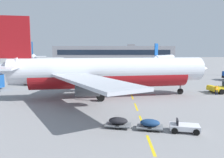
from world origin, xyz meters
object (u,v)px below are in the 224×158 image
Objects in this scene: ground_power_truck at (33,76)px; airliner_far_center at (31,58)px; ground_crew_worker at (216,89)px; baggage_train at (150,124)px; airliner_mid_left at (164,59)px; airliner_foreground at (107,72)px.

airliner_far_center is at bearing 110.30° from ground_power_truck.
ground_power_truck is at bearing 160.32° from ground_crew_worker.
ground_power_truck is at bearing 126.05° from baggage_train.
ground_power_truck is 4.32× the size of ground_crew_worker.
ground_crew_worker is (-6.50, -70.41, -2.39)m from airliner_mid_left.
airliner_far_center reaches higher than ground_crew_worker.
airliner_far_center is 3.55× the size of baggage_train.
airliner_far_center is at bearing 173.80° from airliner_mid_left.
ground_crew_worker is at bearing -19.68° from ground_power_truck.
airliner_foreground is at bearing -108.77° from airliner_mid_left.
airliner_foreground is at bearing -173.65° from ground_crew_worker.
airliner_foreground is 4.87× the size of ground_power_truck.
airliner_far_center is (-40.97, 79.55, -0.32)m from airliner_foreground.
baggage_train is at bearing -102.98° from airliner_mid_left.
airliner_mid_left is 70.75m from ground_crew_worker.
airliner_far_center reaches higher than baggage_train.
airliner_foreground is 18.48m from ground_crew_worker.
baggage_train is 5.29× the size of ground_crew_worker.
baggage_train is at bearing -53.95° from ground_power_truck.
airliner_mid_left is 65.97m from airliner_far_center.
ground_power_truck is (-41.55, -57.87, -1.68)m from airliner_mid_left.
ground_power_truck is (-16.93, 14.55, -2.30)m from airliner_foreground.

